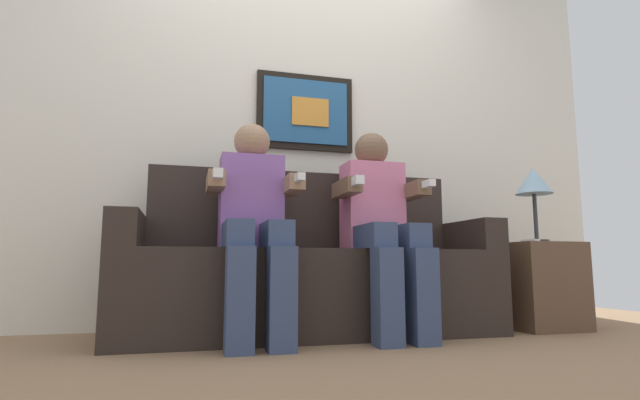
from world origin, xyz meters
TOP-DOWN VIEW (x-y plane):
  - ground_plane at (0.00, 0.00)m, footprint 5.72×5.72m
  - back_wall_assembly at (0.00, 0.76)m, footprint 4.40×0.10m
  - couch at (0.00, 0.33)m, footprint 2.00×0.58m
  - person_on_left at (-0.34, 0.16)m, footprint 0.46×0.56m
  - person_on_right at (0.34, 0.16)m, footprint 0.46×0.56m
  - side_table_right at (1.35, 0.22)m, footprint 0.40×0.40m
  - table_lamp at (1.39, 0.25)m, footprint 0.22×0.22m
  - spare_remote_on_table at (1.31, 0.21)m, footprint 0.04×0.13m

SIDE VIEW (x-z plane):
  - ground_plane at x=0.00m, z-range 0.00..0.00m
  - side_table_right at x=1.35m, z-range 0.00..0.50m
  - couch at x=0.00m, z-range -0.14..0.76m
  - spare_remote_on_table at x=1.31m, z-range 0.50..0.52m
  - person_on_left at x=-0.34m, z-range 0.05..1.16m
  - person_on_right at x=0.34m, z-range 0.05..1.16m
  - table_lamp at x=1.39m, z-range 0.63..1.09m
  - back_wall_assembly at x=0.00m, z-range 0.00..2.60m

